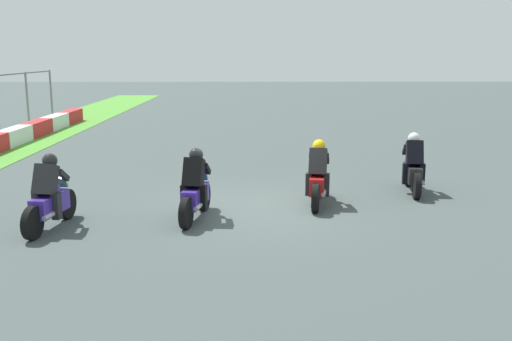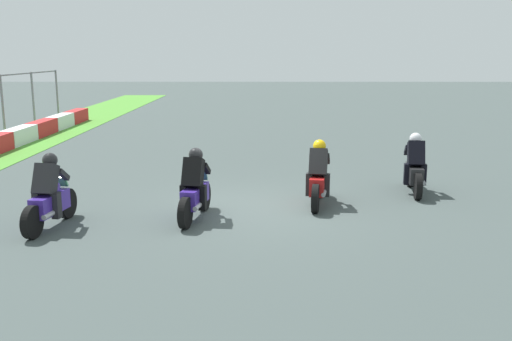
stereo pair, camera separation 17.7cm
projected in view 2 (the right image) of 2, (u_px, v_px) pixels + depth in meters
ground_plane at (256, 208)px, 12.92m from camera, size 120.00×120.00×0.00m
rider_lane_a at (415, 169)px, 14.26m from camera, size 2.04×0.59×1.51m
rider_lane_b at (318, 178)px, 13.13m from camera, size 2.03×0.62×1.51m
rider_lane_c at (195, 190)px, 11.99m from camera, size 2.03×0.61×1.51m
rider_lane_d at (50, 198)px, 11.38m from camera, size 2.04×0.60×1.51m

